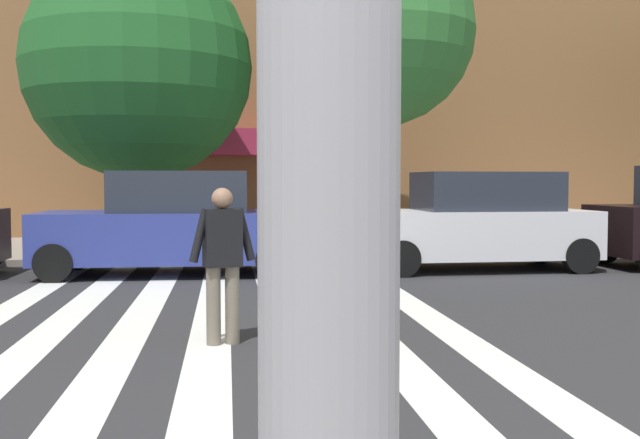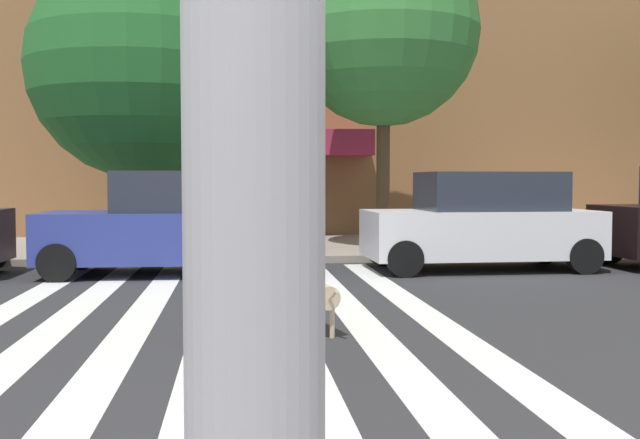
% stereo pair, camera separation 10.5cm
% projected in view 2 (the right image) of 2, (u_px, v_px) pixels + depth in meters
% --- Properties ---
extents(ground_plane, '(160.00, 160.00, 0.00)m').
position_uv_depth(ground_plane, '(284.00, 332.00, 8.45)').
color(ground_plane, '#2B2B2D').
extents(sidewalk_far, '(80.00, 6.00, 0.15)m').
position_uv_depth(sidewalk_far, '(258.00, 247.00, 18.24)').
color(sidewalk_far, gray).
rests_on(sidewalk_far, ground_plane).
extents(crosswalk_stripes, '(5.85, 13.15, 0.01)m').
position_uv_depth(crosswalk_stripes, '(210.00, 333.00, 8.35)').
color(crosswalk_stripes, silver).
rests_on(crosswalk_stripes, ground_plane).
extents(parked_car_behind_first, '(4.70, 2.10, 1.88)m').
position_uv_depth(parked_car_behind_first, '(176.00, 225.00, 13.59)').
color(parked_car_behind_first, navy).
rests_on(parked_car_behind_first, ground_plane).
extents(parked_car_third_in_line, '(4.38, 2.04, 1.88)m').
position_uv_depth(parked_car_third_in_line, '(482.00, 222.00, 14.24)').
color(parked_car_third_in_line, silver).
rests_on(parked_car_third_in_line, ground_plane).
extents(street_tree_nearest, '(5.07, 5.07, 6.65)m').
position_uv_depth(street_tree_nearest, '(143.00, 67.00, 16.63)').
color(street_tree_nearest, '#4C3823').
rests_on(street_tree_nearest, sidewalk_far).
extents(street_tree_middle, '(4.39, 4.39, 7.20)m').
position_uv_depth(street_tree_middle, '(384.00, 31.00, 17.08)').
color(street_tree_middle, '#4C3823').
rests_on(street_tree_middle, sidewalk_far).
extents(pedestrian_dog_walker, '(0.70, 0.32, 1.64)m').
position_uv_depth(pedestrian_dog_walker, '(221.00, 256.00, 7.75)').
color(pedestrian_dog_walker, '#6B6051').
rests_on(pedestrian_dog_walker, ground_plane).
extents(dog_on_leash, '(0.42, 1.07, 0.65)m').
position_uv_depth(dog_on_leash, '(317.00, 294.00, 8.33)').
color(dog_on_leash, tan).
rests_on(dog_on_leash, ground_plane).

